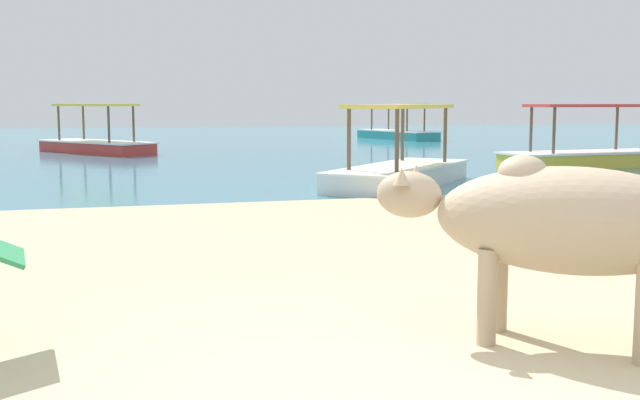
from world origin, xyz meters
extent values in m
cube|color=#CCB78E|center=(0.00, 0.00, 0.02)|extent=(18.00, 14.00, 0.04)
cube|color=teal|center=(0.00, 22.00, 0.00)|extent=(60.00, 36.00, 0.03)
cylinder|color=tan|center=(0.53, 0.62, 0.30)|extent=(0.10, 0.10, 0.52)
cylinder|color=tan|center=(0.72, 0.84, 0.30)|extent=(0.10, 0.10, 0.52)
ellipsoid|color=tan|center=(0.93, 0.48, 0.72)|extent=(1.43, 1.33, 0.57)
ellipsoid|color=tan|center=(0.25, 1.05, 0.82)|extent=(0.44, 0.42, 0.27)
cone|color=tan|center=(0.16, 0.95, 0.93)|extent=(0.13, 0.13, 0.10)
cone|color=tan|center=(0.34, 1.15, 0.93)|extent=(0.13, 0.13, 0.10)
ellipsoid|color=tan|center=(0.74, 0.64, 0.96)|extent=(0.35, 0.35, 0.19)
cylinder|color=brown|center=(2.54, 2.04, 0.11)|extent=(0.04, 0.04, 0.14)
cylinder|color=brown|center=(2.22, 2.44, 0.11)|extent=(0.04, 0.04, 0.14)
cylinder|color=brown|center=(2.54, 2.70, 0.21)|extent=(0.04, 0.04, 0.34)
cube|color=#339356|center=(2.54, 2.37, 0.28)|extent=(0.66, 0.68, 0.21)
cube|color=#339356|center=(2.79, 2.56, 0.61)|extent=(0.69, 0.70, 0.23)
ellipsoid|color=brown|center=(3.53, 4.01, 0.28)|extent=(0.91, 0.91, 0.48)
cube|color=#C63833|center=(-1.48, 18.46, 0.16)|extent=(3.00, 3.56, 0.28)
cube|color=white|center=(-1.48, 18.46, 0.32)|extent=(3.09, 3.65, 0.04)
cylinder|color=brown|center=(-0.53, 17.81, 0.77)|extent=(0.06, 0.06, 0.95)
cylinder|color=brown|center=(-1.16, 17.36, 0.77)|extent=(0.06, 0.06, 0.95)
cylinder|color=brown|center=(-1.79, 19.56, 0.77)|extent=(0.06, 0.06, 0.95)
cylinder|color=brown|center=(-2.42, 19.11, 0.77)|extent=(0.06, 0.06, 0.95)
cube|color=#EFD14C|center=(-1.48, 18.46, 1.28)|extent=(2.23, 2.59, 0.06)
cube|color=white|center=(3.20, 8.62, 0.16)|extent=(3.27, 3.37, 0.28)
cube|color=white|center=(3.20, 8.62, 0.32)|extent=(3.36, 3.46, 0.04)
cylinder|color=brown|center=(3.66, 9.67, 0.77)|extent=(0.06, 0.06, 0.95)
cylinder|color=brown|center=(4.22, 9.14, 0.77)|extent=(0.06, 0.06, 0.95)
cylinder|color=brown|center=(2.17, 8.10, 0.77)|extent=(0.06, 0.06, 0.95)
cylinder|color=brown|center=(2.73, 7.57, 0.77)|extent=(0.06, 0.06, 0.95)
cube|color=#EFD14C|center=(3.20, 8.62, 1.28)|extent=(2.41, 2.47, 0.06)
cube|color=teal|center=(9.08, 23.73, 0.16)|extent=(2.00, 3.76, 0.28)
cube|color=white|center=(9.08, 23.73, 0.32)|extent=(2.07, 3.85, 0.04)
cylinder|color=brown|center=(9.73, 22.78, 0.77)|extent=(0.06, 0.06, 0.95)
cylinder|color=brown|center=(8.99, 22.58, 0.77)|extent=(0.06, 0.06, 0.95)
cylinder|color=brown|center=(9.17, 24.87, 0.77)|extent=(0.06, 0.06, 0.95)
cylinder|color=brown|center=(8.43, 24.67, 0.77)|extent=(0.06, 0.06, 0.95)
cube|color=silver|center=(9.08, 23.73, 1.28)|extent=(1.56, 2.68, 0.06)
cube|color=gold|center=(8.26, 11.02, 0.16)|extent=(3.66, 1.33, 0.28)
cube|color=white|center=(8.26, 11.02, 0.32)|extent=(3.74, 1.39, 0.04)
cylinder|color=brown|center=(9.31, 11.47, 0.77)|extent=(0.06, 0.06, 0.95)
cylinder|color=brown|center=(7.16, 11.33, 0.77)|extent=(0.06, 0.06, 0.95)
cylinder|color=brown|center=(7.21, 10.56, 0.77)|extent=(0.06, 0.06, 0.95)
cube|color=red|center=(8.26, 11.02, 1.28)|extent=(2.58, 1.10, 0.06)
camera|label=1|loc=(-1.45, -3.08, 1.33)|focal=44.13mm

